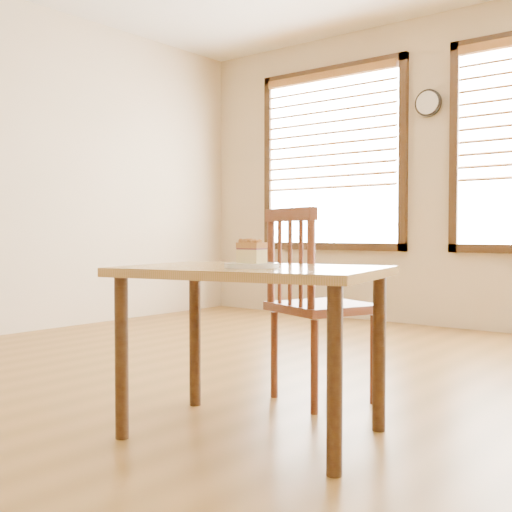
{
  "coord_description": "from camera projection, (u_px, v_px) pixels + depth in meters",
  "views": [
    {
      "loc": [
        1.78,
        -1.91,
        0.9
      ],
      "look_at": [
        0.03,
        0.28,
        0.8
      ],
      "focal_mm": 45.0,
      "sensor_mm": 36.0,
      "label": 1
    }
  ],
  "objects": [
    {
      "name": "ground",
      "position": [
        208.0,
        452.0,
        2.63
      ],
      "size": [
        8.0,
        8.0,
        0.0
      ],
      "primitive_type": "plane",
      "color": "brown"
    },
    {
      "name": "room_shell",
      "position": [
        207.0,
        0.0,
        2.57
      ],
      "size": [
        8.0,
        8.0,
        8.0
      ],
      "color": "beige",
      "rests_on": "ground"
    },
    {
      "name": "window_left",
      "position": [
        331.0,
        148.0,
        6.85
      ],
      "size": [
        1.76,
        0.1,
        1.96
      ],
      "color": "white",
      "rests_on": "room_shell"
    },
    {
      "name": "wall_clock",
      "position": [
        428.0,
        103.0,
        6.14
      ],
      "size": [
        0.26,
        0.05,
        0.26
      ],
      "color": "black",
      "rests_on": "room_shell"
    },
    {
      "name": "cafe_table_main",
      "position": [
        253.0,
        291.0,
        2.84
      ],
      "size": [
        1.25,
        0.97,
        0.75
      ],
      "rotation": [
        0.0,
        0.0,
        0.22
      ],
      "color": "#A77741",
      "rests_on": "ground"
    },
    {
      "name": "cake_slice",
      "position": [
        251.0,
        251.0,
        2.78
      ],
      "size": [
        0.12,
        0.09,
        0.11
      ],
      "rotation": [
        0.0,
        0.0,
        0.06
      ],
      "color": "#E4C681",
      "rests_on": "plate"
    },
    {
      "name": "cafe_chair_main",
      "position": [
        316.0,
        304.0,
        3.4
      ],
      "size": [
        0.61,
        0.61,
        1.04
      ],
      "rotation": [
        0.0,
        0.0,
        2.77
      ],
      "color": "brown",
      "rests_on": "ground"
    },
    {
      "name": "plate",
      "position": [
        252.0,
        265.0,
        2.78
      ],
      "size": [
        0.24,
        0.24,
        0.02
      ],
      "color": "white",
      "rests_on": "cafe_table_main"
    }
  ]
}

